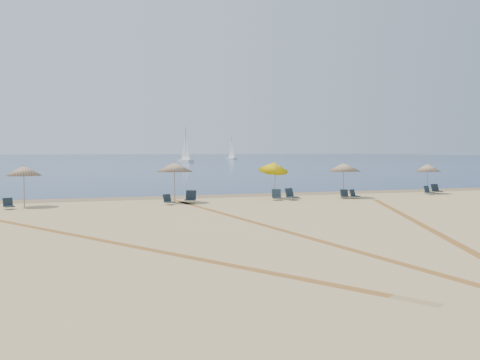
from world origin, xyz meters
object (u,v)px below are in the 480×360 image
object	(u,v)px
chair_3	(191,197)
umbrella_1	(24,171)
chair_9	(436,189)
chair_7	(354,195)
umbrella_4	(344,167)
chair_5	(291,195)
chair_4	(277,195)
umbrella_5	(428,168)
umbrella_2	(174,167)
chair_8	(428,191)
chair_1	(8,204)
chair_6	(345,195)
umbrella_3	(274,167)
sailboat_1	(186,152)
sailboat_0	(232,152)
chair_2	(168,200)

from	to	relation	value
chair_3	umbrella_1	bearing A→B (deg)	-161.03
umbrella_1	chair_9	xyz separation A→B (m)	(27.72, 0.72, -1.72)
chair_7	chair_9	xyz separation A→B (m)	(7.65, 1.57, 0.05)
umbrella_4	chair_5	bearing A→B (deg)	-174.22
umbrella_1	chair_4	bearing A→B (deg)	-1.50
umbrella_5	umbrella_2	bearing A→B (deg)	-176.78
chair_8	chair_9	xyz separation A→B (m)	(1.14, 0.60, 0.03)
umbrella_4	chair_9	world-z (taller)	umbrella_4
chair_1	chair_4	xyz separation A→B (m)	(15.56, 0.44, 0.03)
umbrella_4	chair_6	world-z (taller)	umbrella_4
chair_3	chair_9	bearing A→B (deg)	24.93
umbrella_3	umbrella_5	distance (m)	12.09
chair_5	chair_8	world-z (taller)	chair_5
umbrella_4	chair_4	world-z (taller)	umbrella_4
umbrella_1	umbrella_5	bearing A→B (deg)	2.02
chair_6	chair_5	bearing A→B (deg)	-166.53
umbrella_4	sailboat_1	size ratio (longest dim) A/B	0.25
umbrella_5	chair_8	size ratio (longest dim) A/B	3.01
umbrella_4	chair_4	bearing A→B (deg)	-177.53
chair_7	sailboat_1	distance (m)	112.72
chair_3	sailboat_1	bearing A→B (deg)	99.41
umbrella_2	umbrella_5	size ratio (longest dim) A/B	1.12
umbrella_1	chair_1	distance (m)	2.08
umbrella_2	chair_5	xyz separation A→B (m)	(7.36, -0.48, -1.82)
umbrella_2	chair_8	bearing A→B (deg)	0.69
chair_3	chair_5	bearing A→B (deg)	19.92
chair_3	chair_9	size ratio (longest dim) A/B	1.29
chair_3	chair_6	size ratio (longest dim) A/B	1.30
chair_1	chair_6	bearing A→B (deg)	-18.80
chair_1	chair_7	world-z (taller)	chair_1
chair_8	sailboat_0	distance (m)	154.68
chair_1	chair_4	distance (m)	15.56
chair_9	sailboat_0	xyz separation A→B (m)	(30.88, 150.71, 2.21)
umbrella_5	chair_9	bearing A→B (deg)	-21.94
chair_9	chair_8	bearing A→B (deg)	-152.66
chair_9	chair_7	bearing A→B (deg)	-168.77
chair_5	sailboat_0	size ratio (longest dim) A/B	0.11
umbrella_2	sailboat_0	size ratio (longest dim) A/B	0.30
umbrella_4	chair_8	world-z (taller)	umbrella_4
chair_5	chair_9	xyz separation A→B (m)	(11.99, 1.29, -0.02)
umbrella_5	chair_3	bearing A→B (deg)	-175.64
umbrella_3	umbrella_1	bearing A→B (deg)	-177.31
chair_2	chair_3	bearing A→B (deg)	1.23
chair_5	chair_8	size ratio (longest dim) A/B	1.20
umbrella_3	umbrella_4	size ratio (longest dim) A/B	1.11
umbrella_5	chair_7	distance (m)	7.46
umbrella_2	chair_6	distance (m)	11.25
umbrella_4	sailboat_0	bearing A→B (deg)	75.60
umbrella_4	sailboat_1	xyz separation A→B (m)	(13.41, 111.27, 0.80)
chair_4	chair_9	size ratio (longest dim) A/B	1.16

